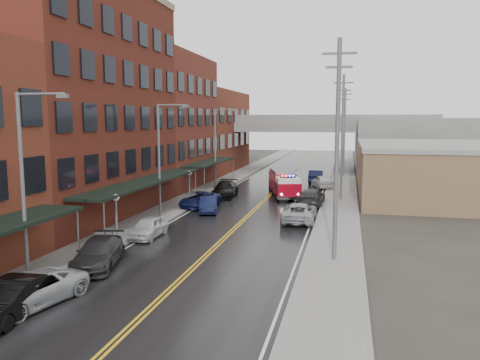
# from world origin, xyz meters

# --- Properties ---
(road) EXTENTS (11.00, 160.00, 0.02)m
(road) POSITION_xyz_m (0.00, 30.00, 0.01)
(road) COLOR black
(road) RESTS_ON ground
(sidewalk_left) EXTENTS (3.00, 160.00, 0.15)m
(sidewalk_left) POSITION_xyz_m (-7.30, 30.00, 0.07)
(sidewalk_left) COLOR slate
(sidewalk_left) RESTS_ON ground
(sidewalk_right) EXTENTS (3.00, 160.00, 0.15)m
(sidewalk_right) POSITION_xyz_m (7.30, 30.00, 0.07)
(sidewalk_right) COLOR slate
(sidewalk_right) RESTS_ON ground
(curb_left) EXTENTS (0.30, 160.00, 0.15)m
(curb_left) POSITION_xyz_m (-5.65, 30.00, 0.07)
(curb_left) COLOR gray
(curb_left) RESTS_ON ground
(curb_right) EXTENTS (0.30, 160.00, 0.15)m
(curb_right) POSITION_xyz_m (5.65, 30.00, 0.07)
(curb_right) COLOR gray
(curb_right) RESTS_ON ground
(brick_building_b) EXTENTS (9.00, 20.00, 18.00)m
(brick_building_b) POSITION_xyz_m (-13.30, 23.00, 9.00)
(brick_building_b) COLOR #512315
(brick_building_b) RESTS_ON ground
(brick_building_c) EXTENTS (9.00, 15.00, 15.00)m
(brick_building_c) POSITION_xyz_m (-13.30, 40.50, 7.50)
(brick_building_c) COLOR #5D291B
(brick_building_c) RESTS_ON ground
(brick_building_far) EXTENTS (9.00, 20.00, 12.00)m
(brick_building_far) POSITION_xyz_m (-13.30, 58.00, 6.00)
(brick_building_far) COLOR brown
(brick_building_far) RESTS_ON ground
(tan_building) EXTENTS (14.00, 22.00, 5.00)m
(tan_building) POSITION_xyz_m (16.00, 40.00, 2.50)
(tan_building) COLOR brown
(tan_building) RESTS_ON ground
(right_far_block) EXTENTS (18.00, 30.00, 8.00)m
(right_far_block) POSITION_xyz_m (18.00, 70.00, 4.00)
(right_far_block) COLOR slate
(right_far_block) RESTS_ON ground
(awning_1) EXTENTS (2.60, 18.00, 3.09)m
(awning_1) POSITION_xyz_m (-7.49, 23.00, 2.99)
(awning_1) COLOR black
(awning_1) RESTS_ON ground
(awning_2) EXTENTS (2.60, 13.00, 3.09)m
(awning_2) POSITION_xyz_m (-7.49, 40.50, 2.99)
(awning_2) COLOR black
(awning_2) RESTS_ON ground
(globe_lamp_1) EXTENTS (0.44, 0.44, 3.12)m
(globe_lamp_1) POSITION_xyz_m (-6.40, 16.00, 2.31)
(globe_lamp_1) COLOR #59595B
(globe_lamp_1) RESTS_ON ground
(globe_lamp_2) EXTENTS (0.44, 0.44, 3.12)m
(globe_lamp_2) POSITION_xyz_m (-6.40, 30.00, 2.31)
(globe_lamp_2) COLOR #59595B
(globe_lamp_2) RESTS_ON ground
(street_lamp_0) EXTENTS (2.64, 0.22, 9.00)m
(street_lamp_0) POSITION_xyz_m (-6.55, 8.00, 5.19)
(street_lamp_0) COLOR #59595B
(street_lamp_0) RESTS_ON ground
(street_lamp_1) EXTENTS (2.64, 0.22, 9.00)m
(street_lamp_1) POSITION_xyz_m (-6.55, 24.00, 5.19)
(street_lamp_1) COLOR #59595B
(street_lamp_1) RESTS_ON ground
(street_lamp_2) EXTENTS (2.64, 0.22, 9.00)m
(street_lamp_2) POSITION_xyz_m (-6.55, 40.00, 5.19)
(street_lamp_2) COLOR #59595B
(street_lamp_2) RESTS_ON ground
(utility_pole_0) EXTENTS (1.80, 0.24, 12.00)m
(utility_pole_0) POSITION_xyz_m (7.20, 15.00, 6.31)
(utility_pole_0) COLOR #59595B
(utility_pole_0) RESTS_ON ground
(utility_pole_1) EXTENTS (1.80, 0.24, 12.00)m
(utility_pole_1) POSITION_xyz_m (7.20, 35.00, 6.31)
(utility_pole_1) COLOR #59595B
(utility_pole_1) RESTS_ON ground
(utility_pole_2) EXTENTS (1.80, 0.24, 12.00)m
(utility_pole_2) POSITION_xyz_m (7.20, 55.00, 6.31)
(utility_pole_2) COLOR #59595B
(utility_pole_2) RESTS_ON ground
(overpass) EXTENTS (40.00, 10.00, 7.50)m
(overpass) POSITION_xyz_m (0.00, 62.00, 5.99)
(overpass) COLOR slate
(overpass) RESTS_ON ground
(fire_truck) EXTENTS (4.42, 7.58, 2.64)m
(fire_truck) POSITION_xyz_m (1.57, 36.01, 1.43)
(fire_truck) COLOR maroon
(fire_truck) RESTS_ON ground
(parked_car_left_1) EXTENTS (1.91, 4.62, 1.49)m
(parked_car_left_1) POSITION_xyz_m (-5.00, 4.66, 0.74)
(parked_car_left_1) COLOR black
(parked_car_left_1) RESTS_ON ground
(parked_car_left_2) EXTENTS (3.35, 5.34, 1.37)m
(parked_car_left_2) POSITION_xyz_m (-5.00, 5.80, 0.69)
(parked_car_left_2) COLOR #9B9EA3
(parked_car_left_2) RESTS_ON ground
(parked_car_left_3) EXTENTS (3.29, 5.40, 1.46)m
(parked_car_left_3) POSITION_xyz_m (-5.00, 11.30, 0.73)
(parked_car_left_3) COLOR #252527
(parked_car_left_3) RESTS_ON ground
(parked_car_left_4) EXTENTS (1.64, 4.03, 1.37)m
(parked_car_left_4) POSITION_xyz_m (-5.00, 17.69, 0.68)
(parked_car_left_4) COLOR silver
(parked_car_left_4) RESTS_ON ground
(parked_car_left_5) EXTENTS (2.42, 4.27, 1.33)m
(parked_car_left_5) POSITION_xyz_m (-3.60, 26.78, 0.67)
(parked_car_left_5) COLOR #0E1534
(parked_car_left_5) RESTS_ON ground
(parked_car_left_6) EXTENTS (3.13, 5.17, 1.34)m
(parked_car_left_6) POSITION_xyz_m (-5.00, 28.80, 0.67)
(parked_car_left_6) COLOR #131847
(parked_car_left_6) RESTS_ON ground
(parked_car_left_7) EXTENTS (2.63, 5.52, 1.55)m
(parked_car_left_7) POSITION_xyz_m (-4.29, 34.80, 0.78)
(parked_car_left_7) COLOR black
(parked_car_left_7) RESTS_ON ground
(parked_car_right_0) EXTENTS (2.52, 5.31, 1.47)m
(parked_car_right_0) POSITION_xyz_m (4.27, 24.77, 0.73)
(parked_car_right_0) COLOR #9C9DA3
(parked_car_right_0) RESTS_ON ground
(parked_car_right_1) EXTENTS (2.36, 5.33, 1.52)m
(parked_car_right_1) POSITION_xyz_m (4.63, 31.97, 0.76)
(parked_car_right_1) COLOR #2A2A2C
(parked_car_right_1) RESTS_ON ground
(parked_car_right_2) EXTENTS (3.05, 4.78, 1.52)m
(parked_car_right_2) POSITION_xyz_m (5.00, 43.11, 0.76)
(parked_car_right_2) COLOR silver
(parked_car_right_2) RESTS_ON ground
(parked_car_right_3) EXTENTS (1.81, 4.87, 1.59)m
(parked_car_right_3) POSITION_xyz_m (3.96, 47.80, 0.80)
(parked_car_right_3) COLOR black
(parked_car_right_3) RESTS_ON ground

